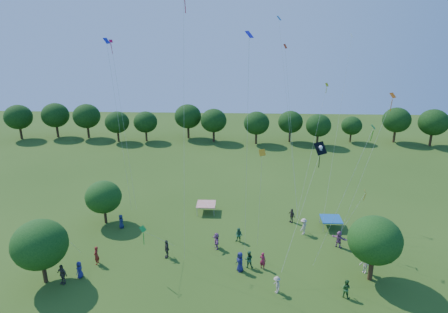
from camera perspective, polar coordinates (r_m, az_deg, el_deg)
near_tree_west at (r=37.99m, az=-24.83°, el=-11.33°), size 4.69×4.69×5.86m
near_tree_north at (r=46.46m, az=-16.85°, el=-5.55°), size 4.00×4.00×5.00m
near_tree_east at (r=37.13m, az=20.75°, el=-11.11°), size 4.58×4.58×6.02m
treeline at (r=75.00m, az=0.05°, el=5.21°), size 88.01×8.77×6.77m
tent_red_stripe at (r=47.84m, az=-2.57°, el=-6.82°), size 2.20×2.20×1.10m
tent_blue at (r=45.98m, az=15.06°, el=-8.62°), size 2.20×2.20×1.10m
crowd_person_0 at (r=45.91m, az=-14.49°, el=-8.96°), size 0.56×0.84×1.57m
crowd_person_1 at (r=44.62m, az=19.17°, el=-10.25°), size 0.48×0.67×1.64m
crowd_person_2 at (r=41.87m, az=2.14°, el=-11.18°), size 0.88×0.67×1.59m
crowd_person_3 at (r=35.34m, az=7.53°, el=-17.71°), size 0.73×1.10×1.55m
crowd_person_4 at (r=38.62m, az=-22.12°, el=-15.31°), size 1.20×0.90×1.86m
crowd_person_5 at (r=42.59m, az=16.09°, el=-11.28°), size 1.70×1.41×1.77m
crowd_person_6 at (r=37.53m, az=2.30°, el=-14.79°), size 0.90×1.07×1.90m
crowd_person_7 at (r=38.04m, az=5.55°, el=-14.57°), size 0.74×0.66×1.67m
crowd_person_8 at (r=36.02m, az=17.00°, el=-17.58°), size 0.92×0.77×1.65m
crowd_person_9 at (r=39.43m, az=19.51°, el=-14.38°), size 1.08×1.14×1.66m
crowd_person_10 at (r=46.26m, az=9.63°, el=-8.30°), size 0.93×1.06×1.67m
crowd_person_11 at (r=40.77m, az=-1.09°, el=-11.95°), size 0.98×1.70×1.72m
crowd_person_12 at (r=38.95m, az=-19.93°, el=-14.96°), size 0.55×0.84×1.58m
crowd_person_13 at (r=40.25m, az=-17.77°, el=-13.31°), size 0.48×0.71×1.82m
crowd_person_14 at (r=38.10m, az=3.54°, el=-14.44°), size 0.83×0.45×1.68m
crowd_person_15 at (r=44.04m, az=11.30°, el=-9.78°), size 1.10×1.29×1.82m
crowd_person_16 at (r=39.75m, az=-8.18°, el=-12.91°), size 0.56×1.13×1.88m
pirate_kite at (r=37.36m, az=13.54°, el=0.89°), size 4.33×6.34×9.90m
red_high_kite at (r=35.17m, az=-5.77°, el=17.73°), size 0.81×5.17×24.78m
small_kite_0 at (r=44.27m, az=-14.72°, el=8.10°), size 1.79×1.22×18.60m
small_kite_1 at (r=41.07m, az=9.26°, el=8.22°), size 2.33×1.61×18.29m
small_kite_2 at (r=34.12m, az=5.35°, el=-2.01°), size 0.62×2.19×10.31m
small_kite_3 at (r=35.88m, az=-11.06°, el=-10.62°), size 2.42×3.44×3.72m
small_kite_4 at (r=41.95m, az=-15.65°, el=10.39°), size 0.99×1.62×18.87m
small_kite_5 at (r=38.46m, az=-22.52°, el=-9.67°), size 1.46×1.62×3.63m
small_kite_6 at (r=45.01m, az=16.62°, el=8.74°), size 2.97×6.77×19.13m
small_kite_7 at (r=44.89m, az=8.52°, el=12.48°), size 2.74×6.73×20.94m
small_kite_8 at (r=40.85m, az=19.03°, el=-5.76°), size 1.90×1.06×5.16m
small_kite_9 at (r=40.73m, az=21.72°, el=4.51°), size 3.96×0.98×14.09m
small_kite_10 at (r=45.98m, az=13.46°, el=5.35°), size 3.68×6.49×13.82m
small_kite_11 at (r=32.33m, az=18.39°, el=-1.36°), size 3.40×1.95×13.21m
small_kite_12 at (r=28.57m, az=3.43°, el=7.48°), size 0.62×3.12×19.79m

